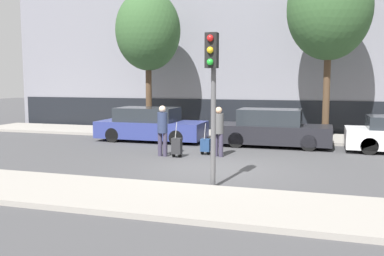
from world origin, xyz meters
TOP-DOWN VIEW (x-y plane):
  - ground_plane at (0.00, 0.00)m, footprint 80.00×80.00m
  - sidewalk_near at (0.00, -3.75)m, footprint 28.00×2.50m
  - sidewalk_far at (0.00, 7.00)m, footprint 28.00×3.00m
  - building_facade at (0.00, 10.45)m, footprint 28.00×2.57m
  - parked_car_0 at (-4.07, 4.68)m, footprint 4.54×1.86m
  - parked_car_1 at (1.08, 4.68)m, footprint 4.33×1.71m
  - pedestrian_left at (-2.25, 1.38)m, footprint 0.35×0.34m
  - trolley_left at (-1.71, 1.29)m, footprint 0.34×0.29m
  - pedestrian_right at (-0.42, 1.86)m, footprint 0.34×0.34m
  - trolley_right at (-0.93, 2.07)m, footprint 0.34×0.29m
  - traffic_light at (0.45, -2.36)m, footprint 0.28×0.47m
  - bare_tree_near_crossing at (3.03, 6.62)m, footprint 3.41×3.41m
  - bare_tree_down_street at (-5.00, 6.73)m, footprint 3.03×3.03m

SIDE VIEW (x-z plane):
  - ground_plane at x=0.00m, z-range 0.00..0.00m
  - sidewalk_near at x=0.00m, z-range 0.00..0.12m
  - sidewalk_far at x=0.00m, z-range 0.00..0.12m
  - trolley_right at x=-0.93m, z-range -0.21..0.89m
  - trolley_left at x=-1.71m, z-range -0.21..0.98m
  - parked_car_0 at x=-4.07m, z-range -0.05..1.37m
  - parked_car_1 at x=1.08m, z-range -0.05..1.41m
  - pedestrian_right at x=-0.42m, z-range 0.11..1.80m
  - pedestrian_left at x=-2.25m, z-range 0.12..1.84m
  - traffic_light at x=0.45m, z-range 0.78..4.44m
  - bare_tree_down_street at x=-5.00m, z-range 1.55..8.15m
  - building_facade at x=0.00m, z-range -0.02..10.05m
  - bare_tree_near_crossing at x=3.03m, z-range 1.73..9.16m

